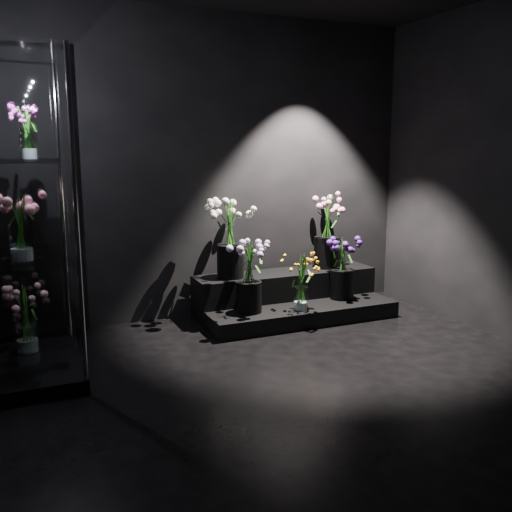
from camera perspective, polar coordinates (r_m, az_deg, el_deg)
floor at (r=3.91m, az=5.99°, el=-13.31°), size 4.00×4.00×0.00m
wall_back at (r=5.39m, az=-4.34°, el=8.77°), size 4.00×0.00×4.00m
display_riser at (r=5.50m, az=3.45°, el=-4.19°), size 1.81×0.80×0.40m
display_case at (r=4.16m, az=-22.05°, el=3.28°), size 0.60×1.00×2.21m
bouquet_orange_bells at (r=5.11m, az=4.53°, el=-2.57°), size 0.34×0.34×0.50m
bouquet_lilac at (r=5.00m, az=-0.71°, el=-1.55°), size 0.42×0.42×0.63m
bouquet_purple at (r=5.52m, az=8.66°, el=-0.85°), size 0.32×0.32×0.60m
bouquet_cream_roses at (r=5.22m, az=-2.60°, el=2.38°), size 0.50×0.50×0.73m
bouquet_pink_roses at (r=5.71m, az=7.16°, el=2.87°), size 0.44×0.44×0.72m
bouquet_case_pink at (r=4.02m, az=-22.54°, el=2.75°), size 0.38×0.38×0.43m
bouquet_case_magenta at (r=4.31m, az=-21.89°, el=11.45°), size 0.28×0.28×0.35m
bouquet_case_base_pink at (r=4.54m, az=-22.06°, el=-5.80°), size 0.32×0.32×0.49m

